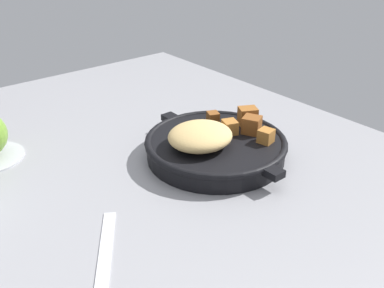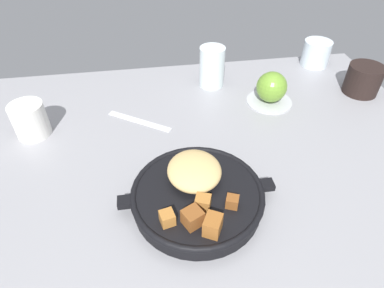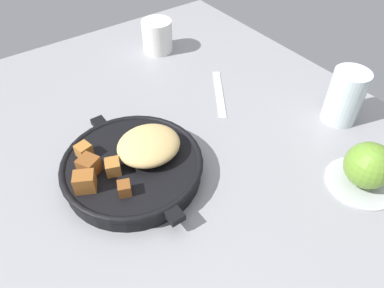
# 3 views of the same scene
# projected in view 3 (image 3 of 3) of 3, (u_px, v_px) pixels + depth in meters

# --- Properties ---
(ground_plane) EXTENTS (1.12, 0.86, 0.02)m
(ground_plane) POSITION_uv_depth(u_px,v_px,m) (195.00, 160.00, 0.67)
(ground_plane) COLOR gray
(cast_iron_skillet) EXTENTS (0.29, 0.24, 0.07)m
(cast_iron_skillet) POSITION_uv_depth(u_px,v_px,m) (134.00, 164.00, 0.62)
(cast_iron_skillet) COLOR black
(cast_iron_skillet) RESTS_ON ground_plane
(saucer_plate) EXTENTS (0.12, 0.12, 0.01)m
(saucer_plate) POSITION_uv_depth(u_px,v_px,m) (360.00, 182.00, 0.62)
(saucer_plate) COLOR #B7BABF
(saucer_plate) RESTS_ON ground_plane
(red_apple) EXTENTS (0.08, 0.08, 0.08)m
(red_apple) POSITION_uv_depth(u_px,v_px,m) (369.00, 165.00, 0.59)
(red_apple) COLOR olive
(red_apple) RESTS_ON saucer_plate
(butter_knife) EXTENTS (0.15, 0.11, 0.00)m
(butter_knife) POSITION_uv_depth(u_px,v_px,m) (219.00, 93.00, 0.80)
(butter_knife) COLOR silver
(butter_knife) RESTS_ON ground_plane
(ceramic_mug_white) EXTENTS (0.08, 0.08, 0.08)m
(ceramic_mug_white) POSITION_uv_depth(u_px,v_px,m) (157.00, 36.00, 0.91)
(ceramic_mug_white) COLOR silver
(ceramic_mug_white) RESTS_ON ground_plane
(water_glass_tall) EXTENTS (0.07, 0.07, 0.11)m
(water_glass_tall) POSITION_uv_depth(u_px,v_px,m) (345.00, 96.00, 0.70)
(water_glass_tall) COLOR silver
(water_glass_tall) RESTS_ON ground_plane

